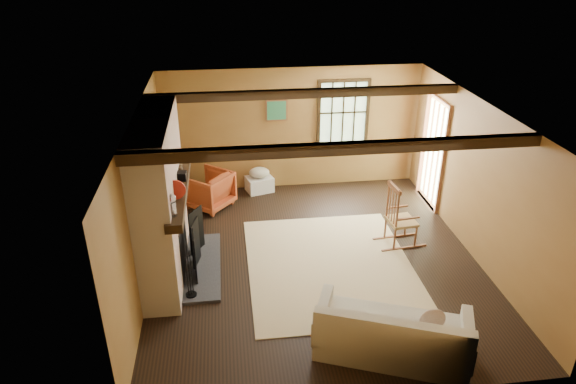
{
  "coord_description": "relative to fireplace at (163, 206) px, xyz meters",
  "views": [
    {
      "loc": [
        -1.26,
        -6.65,
        4.51
      ],
      "look_at": [
        -0.37,
        0.4,
        1.01
      ],
      "focal_mm": 32.0,
      "sensor_mm": 36.0,
      "label": 1
    }
  ],
  "objects": [
    {
      "name": "sofa",
      "position": [
        2.79,
        -2.13,
        -0.84
      ],
      "size": [
        1.99,
        1.41,
        0.74
      ],
      "rotation": [
        0.0,
        0.0,
        -0.37
      ],
      "color": "beige",
      "rests_on": "ground"
    },
    {
      "name": "rug",
      "position": [
        2.43,
        -0.2,
        -1.1
      ],
      "size": [
        2.5,
        3.0,
        0.01
      ],
      "primitive_type": "cube",
      "color": "#CEB189",
      "rests_on": "ground"
    },
    {
      "name": "ground",
      "position": [
        2.23,
        0.0,
        -1.1
      ],
      "size": [
        5.5,
        5.5,
        0.0
      ],
      "primitive_type": "plane",
      "color": "black",
      "rests_on": "ground"
    },
    {
      "name": "rocking_chair",
      "position": [
        3.66,
        0.3,
        -0.65
      ],
      "size": [
        0.82,
        0.49,
        1.08
      ],
      "rotation": [
        0.0,
        0.0,
        1.69
      ],
      "color": "tan",
      "rests_on": "ground"
    },
    {
      "name": "room_envelope",
      "position": [
        2.45,
        0.26,
        0.53
      ],
      "size": [
        5.02,
        5.52,
        2.44
      ],
      "color": "olive",
      "rests_on": "ground"
    },
    {
      "name": "laundry_basket",
      "position": [
        1.55,
        2.55,
        -0.95
      ],
      "size": [
        0.59,
        0.51,
        0.3
      ],
      "primitive_type": "cube",
      "rotation": [
        0.0,
        0.0,
        0.29
      ],
      "color": "white",
      "rests_on": "ground"
    },
    {
      "name": "basket_pillow",
      "position": [
        1.55,
        2.55,
        -0.7
      ],
      "size": [
        0.48,
        0.43,
        0.2
      ],
      "primitive_type": "ellipsoid",
      "rotation": [
        0.0,
        0.0,
        0.3
      ],
      "color": "beige",
      "rests_on": "laundry_basket"
    },
    {
      "name": "armchair",
      "position": [
        0.57,
        2.01,
        -0.76
      ],
      "size": [
        1.05,
        1.05,
        0.69
      ],
      "primitive_type": "imported",
      "rotation": [
        0.0,
        0.0,
        -2.26
      ],
      "color": "#BF6026",
      "rests_on": "ground"
    },
    {
      "name": "firewood_pile",
      "position": [
        0.4,
        2.45,
        -0.99
      ],
      "size": [
        0.63,
        0.11,
        0.23
      ],
      "color": "brown",
      "rests_on": "ground"
    },
    {
      "name": "fireplace",
      "position": [
        0.0,
        0.0,
        0.0
      ],
      "size": [
        1.02,
        2.3,
        2.4
      ],
      "color": "#A94F41",
      "rests_on": "ground"
    }
  ]
}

